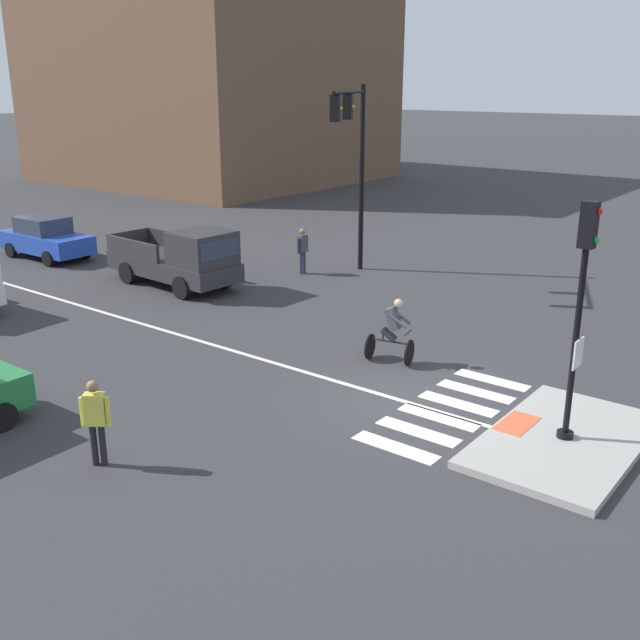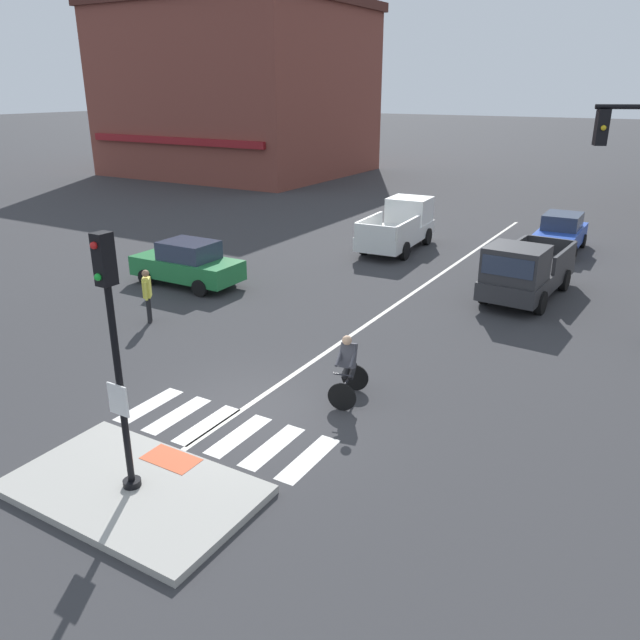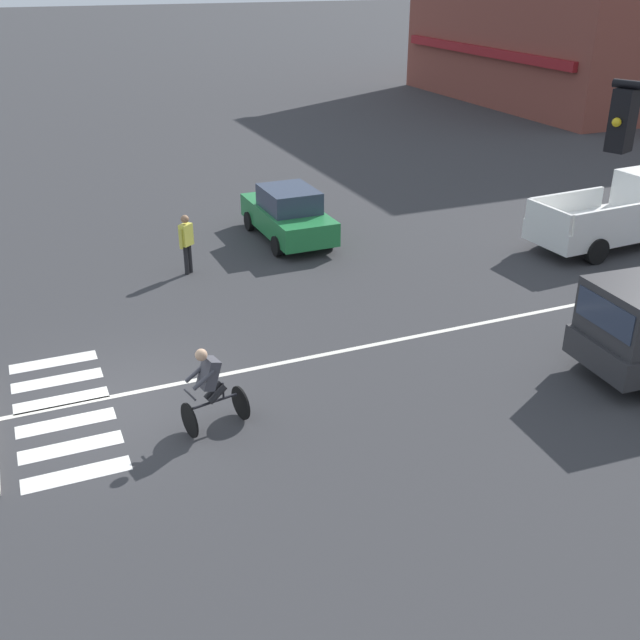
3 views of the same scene
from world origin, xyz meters
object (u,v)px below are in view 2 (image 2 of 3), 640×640
(car_green_cross_left, at_px, (188,264))
(pickup_truck_white_westbound_distant, at_px, (400,226))
(signal_pole, at_px, (114,343))
(cyclist, at_px, (348,367))
(pedestrian_at_curb_left, at_px, (147,292))
(pickup_truck_charcoal_eastbound_far, at_px, (525,272))
(car_blue_eastbound_distant, at_px, (560,233))

(car_green_cross_left, relative_size, pickup_truck_white_westbound_distant, 0.79)
(signal_pole, bearing_deg, pickup_truck_white_westbound_distant, 99.78)
(cyclist, distance_m, pedestrian_at_curb_left, 7.82)
(pickup_truck_white_westbound_distant, bearing_deg, pickup_truck_charcoal_eastbound_far, -35.22)
(car_blue_eastbound_distant, height_order, pickup_truck_white_westbound_distant, pickup_truck_white_westbound_distant)
(car_blue_eastbound_distant, distance_m, cyclist, 17.15)
(pickup_truck_charcoal_eastbound_far, relative_size, pedestrian_at_curb_left, 3.11)
(car_green_cross_left, distance_m, pickup_truck_charcoal_eastbound_far, 11.79)
(car_blue_eastbound_distant, relative_size, pickup_truck_charcoal_eastbound_far, 0.79)
(signal_pole, relative_size, pickup_truck_white_westbound_distant, 0.88)
(cyclist, relative_size, pedestrian_at_curb_left, 1.01)
(car_green_cross_left, relative_size, pedestrian_at_curb_left, 2.47)
(signal_pole, height_order, pickup_truck_charcoal_eastbound_far, signal_pole)
(cyclist, height_order, pedestrian_at_curb_left, cyclist)
(car_green_cross_left, relative_size, cyclist, 2.45)
(car_blue_eastbound_distant, xyz_separation_m, pickup_truck_charcoal_eastbound_far, (0.29, -7.62, 0.17))
(pickup_truck_white_westbound_distant, height_order, cyclist, pickup_truck_white_westbound_distant)
(pickup_truck_white_westbound_distant, bearing_deg, car_blue_eastbound_distant, 25.36)
(car_green_cross_left, distance_m, car_blue_eastbound_distant, 16.11)
(pickup_truck_charcoal_eastbound_far, distance_m, pedestrian_at_curb_left, 12.30)
(signal_pole, xyz_separation_m, car_green_cross_left, (-7.62, 10.00, -2.10))
(signal_pole, distance_m, car_green_cross_left, 12.74)
(pickup_truck_white_westbound_distant, height_order, pedestrian_at_curb_left, pickup_truck_white_westbound_distant)
(signal_pole, relative_size, cyclist, 2.73)
(signal_pole, xyz_separation_m, car_blue_eastbound_distant, (2.99, 22.13, -2.10))
(pickup_truck_charcoal_eastbound_far, bearing_deg, pedestrian_at_curb_left, -139.19)
(pickup_truck_charcoal_eastbound_far, bearing_deg, car_green_cross_left, -157.52)
(cyclist, bearing_deg, car_green_cross_left, 151.82)
(signal_pole, bearing_deg, pickup_truck_charcoal_eastbound_far, 77.28)
(cyclist, xyz_separation_m, pedestrian_at_curb_left, (-7.69, 1.43, 0.11))
(signal_pole, bearing_deg, car_blue_eastbound_distant, 82.31)
(car_blue_eastbound_distant, distance_m, pickup_truck_charcoal_eastbound_far, 7.63)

